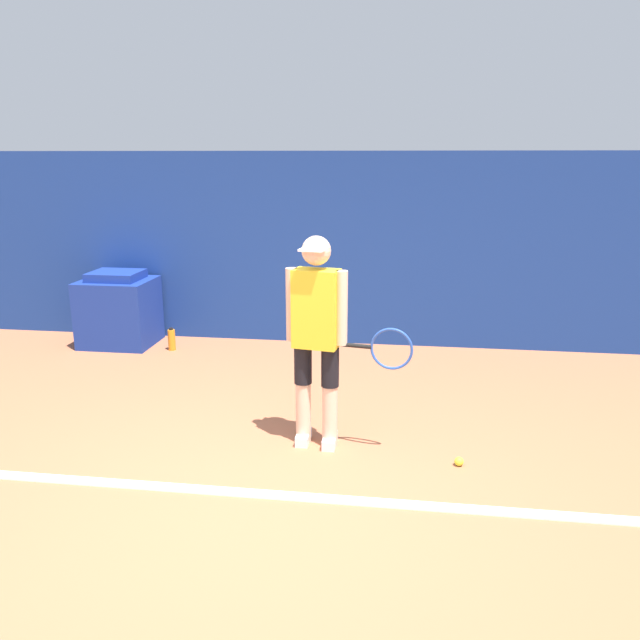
{
  "coord_description": "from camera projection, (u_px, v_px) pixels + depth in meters",
  "views": [
    {
      "loc": [
        0.92,
        -3.53,
        2.22
      ],
      "look_at": [
        0.27,
        1.18,
        0.97
      ],
      "focal_mm": 35.0,
      "sensor_mm": 36.0,
      "label": 1
    }
  ],
  "objects": [
    {
      "name": "water_bottle",
      "position": [
        172.0,
        340.0,
        7.35
      ],
      "size": [
        0.09,
        0.09,
        0.27
      ],
      "color": "orange",
      "rests_on": "ground_plane"
    },
    {
      "name": "tennis_ball",
      "position": [
        459.0,
        461.0,
        4.61
      ],
      "size": [
        0.07,
        0.07,
        0.07
      ],
      "color": "#D1E533",
      "rests_on": "ground_plane"
    },
    {
      "name": "covered_chair",
      "position": [
        119.0,
        310.0,
        7.52
      ],
      "size": [
        0.83,
        0.71,
        0.9
      ],
      "color": "navy",
      "rests_on": "ground_plane"
    },
    {
      "name": "back_wall",
      "position": [
        328.0,
        250.0,
        7.45
      ],
      "size": [
        24.0,
        0.1,
        2.28
      ],
      "color": "navy",
      "rests_on": "ground_plane"
    },
    {
      "name": "court_baseline",
      "position": [
        260.0,
        494.0,
        4.22
      ],
      "size": [
        21.6,
        0.1,
        0.01
      ],
      "color": "white",
      "rests_on": "ground_plane"
    },
    {
      "name": "tennis_player",
      "position": [
        318.0,
        333.0,
        4.74
      ],
      "size": [
        0.97,
        0.31,
        1.66
      ],
      "rotation": [
        0.0,
        0.0,
        -0.16
      ],
      "color": "beige",
      "rests_on": "ground_plane"
    },
    {
      "name": "ground_plane",
      "position": [
        254.0,
        507.0,
        4.07
      ],
      "size": [
        24.0,
        24.0,
        0.0
      ],
      "primitive_type": "plane",
      "color": "#B76642"
    }
  ]
}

